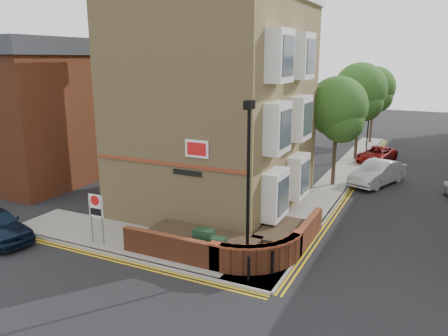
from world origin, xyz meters
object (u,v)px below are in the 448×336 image
lamppost (248,187)px  silver_car_near (377,173)px  zone_sign (96,210)px  utility_cabinet_large (204,244)px

lamppost → silver_car_near: bearing=78.8°
zone_sign → utility_cabinet_large: bearing=9.7°
lamppost → silver_car_near: size_ratio=1.36×
zone_sign → lamppost: bearing=6.1°
lamppost → zone_sign: size_ratio=2.86×
utility_cabinet_large → zone_sign: size_ratio=0.55×
utility_cabinet_large → lamppost: bearing=-3.0°
lamppost → silver_car_near: 14.86m
utility_cabinet_large → zone_sign: 4.86m
silver_car_near → utility_cabinet_large: bearing=-87.0°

